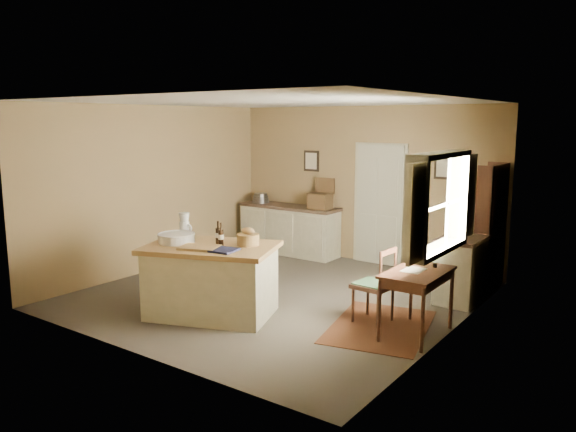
% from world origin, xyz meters
% --- Properties ---
extents(ground, '(5.00, 5.00, 0.00)m').
position_xyz_m(ground, '(0.00, 0.00, 0.00)').
color(ground, '#51493E').
rests_on(ground, ground).
extents(wall_back, '(5.00, 0.10, 2.70)m').
position_xyz_m(wall_back, '(0.00, 2.50, 1.35)').
color(wall_back, olive).
rests_on(wall_back, ground).
extents(wall_front, '(5.00, 0.10, 2.70)m').
position_xyz_m(wall_front, '(0.00, -2.50, 1.35)').
color(wall_front, olive).
rests_on(wall_front, ground).
extents(wall_left, '(0.10, 5.00, 2.70)m').
position_xyz_m(wall_left, '(-2.50, 0.00, 1.35)').
color(wall_left, olive).
rests_on(wall_left, ground).
extents(wall_right, '(0.10, 5.00, 2.70)m').
position_xyz_m(wall_right, '(2.50, 0.00, 1.35)').
color(wall_right, olive).
rests_on(wall_right, ground).
extents(ceiling, '(5.00, 5.00, 0.00)m').
position_xyz_m(ceiling, '(0.00, 0.00, 2.70)').
color(ceiling, silver).
rests_on(ceiling, wall_back).
extents(door, '(0.97, 0.06, 2.11)m').
position_xyz_m(door, '(0.35, 2.47, 1.05)').
color(door, beige).
rests_on(door, ground).
extents(framed_prints, '(2.82, 0.02, 0.38)m').
position_xyz_m(framed_prints, '(0.20, 2.48, 1.72)').
color(framed_prints, black).
rests_on(framed_prints, ground).
extents(window, '(0.25, 1.99, 1.12)m').
position_xyz_m(window, '(2.42, -0.20, 1.55)').
color(window, beige).
rests_on(window, ground).
extents(work_island, '(1.87, 1.54, 1.20)m').
position_xyz_m(work_island, '(-0.20, -1.14, 0.48)').
color(work_island, beige).
rests_on(work_island, ground).
extents(sideboard, '(1.96, 0.56, 1.18)m').
position_xyz_m(sideboard, '(-1.34, 2.20, 0.48)').
color(sideboard, beige).
rests_on(sideboard, ground).
extents(rug, '(1.42, 1.80, 0.01)m').
position_xyz_m(rug, '(1.75, -0.28, 0.00)').
color(rug, '#4F2711').
rests_on(rug, ground).
extents(writing_desk, '(0.59, 0.96, 0.82)m').
position_xyz_m(writing_desk, '(2.20, -0.28, 0.67)').
color(writing_desk, '#3D2015').
rests_on(writing_desk, ground).
extents(desk_chair, '(0.46, 0.46, 0.93)m').
position_xyz_m(desk_chair, '(1.60, -0.19, 0.46)').
color(desk_chair, '#311A10').
rests_on(desk_chair, ground).
extents(right_cabinet, '(0.54, 0.97, 0.99)m').
position_xyz_m(right_cabinet, '(2.20, 1.31, 0.46)').
color(right_cabinet, beige).
rests_on(right_cabinet, ground).
extents(shelving_unit, '(0.31, 0.83, 1.85)m').
position_xyz_m(shelving_unit, '(2.35, 2.00, 0.92)').
color(shelving_unit, '#311A10').
rests_on(shelving_unit, ground).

